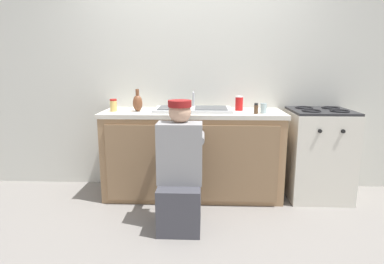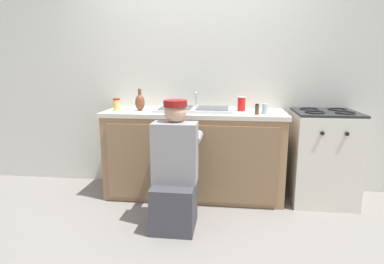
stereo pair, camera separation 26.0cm
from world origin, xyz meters
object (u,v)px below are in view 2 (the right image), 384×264
(vase_decorative, at_px, (140,102))
(soda_cup_red, at_px, (241,104))
(sink_double_basin, at_px, (194,109))
(water_glass, at_px, (265,109))
(spice_bottle_pepper, at_px, (257,109))
(stove_range, at_px, (323,156))
(condiment_jar, at_px, (117,104))
(plumber_person, at_px, (175,176))

(vase_decorative, height_order, soda_cup_red, vase_decorative)
(sink_double_basin, xyz_separation_m, water_glass, (0.71, -0.13, 0.03))
(water_glass, xyz_separation_m, spice_bottle_pepper, (-0.08, -0.04, 0.00))
(stove_range, relative_size, condiment_jar, 7.47)
(sink_double_basin, relative_size, water_glass, 8.00)
(water_glass, bearing_deg, condiment_jar, 177.30)
(vase_decorative, height_order, condiment_jar, vase_decorative)
(plumber_person, relative_size, vase_decorative, 4.80)
(plumber_person, relative_size, spice_bottle_pepper, 10.52)
(sink_double_basin, bearing_deg, plumber_person, -96.55)
(sink_double_basin, distance_m, water_glass, 0.73)
(sink_double_basin, xyz_separation_m, plumber_person, (-0.08, -0.73, -0.48))
(condiment_jar, height_order, spice_bottle_pepper, condiment_jar)
(stove_range, distance_m, water_glass, 0.80)
(stove_range, xyz_separation_m, vase_decorative, (-1.90, -0.04, 0.54))
(sink_double_basin, relative_size, vase_decorative, 3.48)
(stove_range, relative_size, plumber_person, 0.87)
(sink_double_basin, bearing_deg, water_glass, -10.62)
(sink_double_basin, xyz_separation_m, stove_range, (1.33, -0.00, -0.47))
(stove_range, relative_size, soda_cup_red, 6.29)
(vase_decorative, relative_size, condiment_jar, 1.80)
(water_glass, bearing_deg, spice_bottle_pepper, -153.64)
(water_glass, relative_size, condiment_jar, 0.78)
(stove_range, height_order, plumber_person, plumber_person)
(vase_decorative, bearing_deg, soda_cup_red, 5.68)
(water_glass, xyz_separation_m, soda_cup_red, (-0.22, 0.19, 0.03))
(vase_decorative, relative_size, spice_bottle_pepper, 2.19)
(plumber_person, bearing_deg, sink_double_basin, 83.45)
(water_glass, distance_m, soda_cup_red, 0.30)
(stove_range, bearing_deg, soda_cup_red, 175.87)
(spice_bottle_pepper, bearing_deg, water_glass, 26.36)
(condiment_jar, bearing_deg, water_glass, -2.70)
(condiment_jar, relative_size, spice_bottle_pepper, 1.22)
(sink_double_basin, bearing_deg, condiment_jar, -175.74)
(vase_decorative, distance_m, condiment_jar, 0.25)
(sink_double_basin, distance_m, soda_cup_red, 0.49)
(soda_cup_red, bearing_deg, stove_range, -4.13)
(spice_bottle_pepper, bearing_deg, plumber_person, -142.20)
(sink_double_basin, height_order, vase_decorative, vase_decorative)
(condiment_jar, distance_m, soda_cup_red, 1.32)
(sink_double_basin, xyz_separation_m, spice_bottle_pepper, (0.63, -0.17, 0.03))
(water_glass, xyz_separation_m, vase_decorative, (-1.28, 0.09, 0.04))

